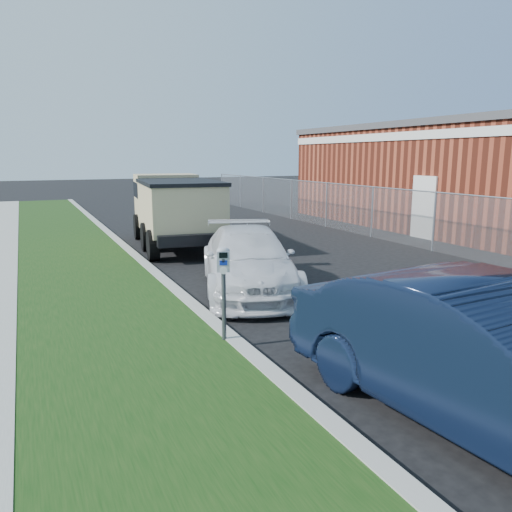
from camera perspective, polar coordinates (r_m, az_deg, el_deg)
name	(u,v)px	position (r m, az deg, el deg)	size (l,w,h in m)	color
ground	(346,311)	(9.57, 10.24, -6.25)	(120.00, 120.00, 0.00)	black
streetside	(19,317)	(9.83, -25.45, -6.31)	(6.12, 50.00, 0.15)	gray
chainlink_fence	(373,202)	(18.41, 13.19, 6.03)	(0.06, 30.06, 30.00)	slate
brick_building	(474,174)	(23.20, 23.61, 8.55)	(9.20, 14.20, 4.17)	maroon
parking_meter	(223,273)	(7.38, -3.75, -1.97)	(0.23, 0.19, 1.43)	#3F4247
white_wagon	(247,260)	(10.81, -1.03, -0.41)	(1.86, 4.57, 1.33)	silver
navy_sedan	(487,357)	(5.84, 24.89, -10.47)	(1.68, 4.82, 1.59)	black
dump_truck	(174,207)	(16.41, -9.30, 5.58)	(2.83, 5.94, 2.25)	black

